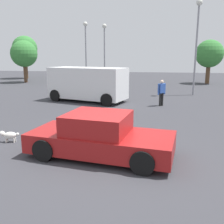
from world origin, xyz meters
TOP-DOWN VIEW (x-y plane):
  - ground_plane at (0.00, 0.00)m, footprint 80.00×80.00m
  - sedan_foreground at (-0.17, 0.17)m, footprint 4.44×2.39m
  - dog at (-3.54, 0.83)m, footprint 0.67×0.33m
  - van_white at (-2.92, 9.15)m, footprint 5.37×3.37m
  - pedestrian at (1.81, 8.30)m, footprint 0.46×0.44m
  - light_post_near at (-5.46, 18.31)m, footprint 0.44×0.44m
  - light_post_mid at (-3.75, 19.24)m, footprint 0.44×0.44m
  - light_post_far at (4.32, 13.04)m, footprint 0.44×0.44m
  - tree_back_left at (-15.31, 24.55)m, footprint 3.17×3.17m
  - tree_back_center at (-12.86, 19.66)m, footprint 2.88×2.88m
  - tree_back_right at (7.01, 21.76)m, footprint 2.89×2.89m

SIDE VIEW (x-z plane):
  - ground_plane at x=0.00m, z-range 0.00..0.00m
  - dog at x=-3.54m, z-range 0.05..0.45m
  - sedan_foreground at x=-0.17m, z-range -0.06..1.24m
  - pedestrian at x=1.81m, z-range 0.14..1.68m
  - van_white at x=-2.92m, z-range 0.09..2.28m
  - tree_back_right at x=7.01m, z-range 0.82..5.41m
  - tree_back_center at x=-12.86m, z-range 0.83..5.42m
  - tree_back_left at x=-15.31m, z-range 1.11..6.57m
  - light_post_mid at x=-3.75m, z-range 1.11..7.18m
  - light_post_near at x=-5.46m, z-range 1.13..7.31m
  - light_post_far at x=4.32m, z-range 1.18..8.02m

